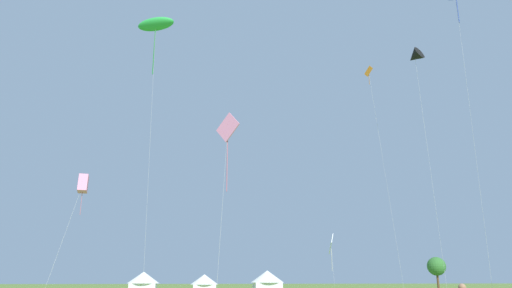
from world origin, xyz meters
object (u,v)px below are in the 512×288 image
(kite_white_diamond, at_px, (331,245))
(kite_pink_diamond, at_px, (228,132))
(kite_orange_diamond, at_px, (370,80))
(kite_green_parafoil, at_px, (156,25))
(festival_tent_right, at_px, (204,283))
(festival_tent_center, at_px, (267,280))
(kite_pink_box, at_px, (83,184))
(festival_tent_left, at_px, (143,281))
(tree_distant_left, at_px, (436,266))
(kite_black_delta, at_px, (415,57))

(kite_white_diamond, distance_m, kite_pink_diamond, 34.32)
(kite_orange_diamond, bearing_deg, kite_green_parafoil, -163.47)
(kite_white_diamond, height_order, kite_orange_diamond, kite_orange_diamond)
(festival_tent_right, xyz_separation_m, festival_tent_center, (8.78, -0.00, 0.30))
(kite_pink_box, xyz_separation_m, festival_tent_left, (1.53, 33.74, -6.81))
(kite_orange_diamond, distance_m, kite_pink_diamond, 26.61)
(kite_white_diamond, bearing_deg, kite_pink_diamond, -118.25)
(kite_pink_box, height_order, kite_pink_diamond, kite_pink_diamond)
(kite_white_diamond, relative_size, festival_tent_right, 2.01)
(kite_white_diamond, distance_m, kite_pink_box, 37.83)
(kite_white_diamond, height_order, festival_tent_right, kite_white_diamond)
(kite_white_diamond, xyz_separation_m, tree_distant_left, (30.55, 30.51, -1.93))
(kite_green_parafoil, distance_m, festival_tent_left, 36.04)
(kite_white_diamond, bearing_deg, kite_green_parafoil, -137.25)
(festival_tent_left, bearing_deg, tree_distant_left, 23.60)
(kite_pink_box, distance_m, kite_orange_diamond, 34.40)
(festival_tent_center, bearing_deg, tree_distant_left, 32.30)
(kite_black_delta, bearing_deg, kite_orange_diamond, 110.41)
(kite_pink_diamond, relative_size, festival_tent_center, 2.88)
(festival_tent_left, relative_size, tree_distant_left, 0.71)
(kite_pink_diamond, bearing_deg, kite_pink_box, 166.05)
(kite_green_parafoil, xyz_separation_m, festival_tent_left, (-2.15, 27.14, -23.60))
(kite_black_delta, relative_size, kite_pink_box, 2.73)
(kite_orange_diamond, xyz_separation_m, festival_tent_left, (-25.97, 20.07, -22.32))
(festival_tent_right, bearing_deg, festival_tent_left, 180.00)
(kite_green_parafoil, relative_size, festival_tent_left, 5.96)
(kite_white_diamond, bearing_deg, kite_pink_box, -133.70)
(kite_orange_diamond, xyz_separation_m, festival_tent_right, (-17.74, 20.07, -22.51))
(kite_white_diamond, distance_m, tree_distant_left, 43.22)
(kite_green_parafoil, distance_m, kite_orange_diamond, 24.88)
(kite_green_parafoil, distance_m, festival_tent_right, 36.60)
(kite_black_delta, bearing_deg, kite_white_diamond, 100.71)
(festival_tent_left, relative_size, festival_tent_center, 0.93)
(kite_orange_diamond, xyz_separation_m, tree_distant_left, (29.14, 44.16, -19.59))
(kite_orange_diamond, bearing_deg, kite_pink_diamond, -137.15)
(kite_green_parafoil, xyz_separation_m, tree_distant_left, (52.96, 51.23, -20.88))
(kite_white_diamond, xyz_separation_m, kite_green_parafoil, (-22.41, -20.71, 18.95))
(kite_green_parafoil, height_order, kite_pink_box, kite_green_parafoil)
(kite_green_parafoil, bearing_deg, kite_black_delta, 1.42)
(kite_white_diamond, bearing_deg, tree_distant_left, 44.96)
(kite_pink_box, bearing_deg, kite_orange_diamond, 26.42)
(kite_pink_diamond, xyz_separation_m, festival_tent_left, (-8.54, 36.24, -10.36))
(kite_pink_box, xyz_separation_m, festival_tent_center, (18.55, 33.74, -6.70))
(kite_green_parafoil, height_order, kite_orange_diamond, kite_green_parafoil)
(kite_pink_box, relative_size, tree_distant_left, 1.48)
(kite_white_diamond, distance_m, kite_orange_diamond, 22.37)
(festival_tent_left, height_order, festival_tent_right, festival_tent_left)
(kite_pink_box, height_order, tree_distant_left, kite_pink_box)
(kite_green_parafoil, relative_size, tree_distant_left, 4.22)
(festival_tent_center, relative_size, tree_distant_left, 0.76)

